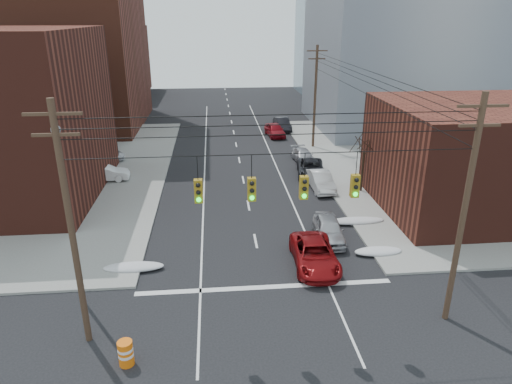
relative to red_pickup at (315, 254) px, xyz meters
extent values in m
plane|color=black|center=(-3.16, -8.54, -0.74)|extent=(160.00, 160.00, 0.00)
cube|color=gray|center=(23.84, 18.46, -0.66)|extent=(40.00, 40.00, 0.15)
cube|color=#602B1D|center=(-27.16, 39.46, 14.26)|extent=(24.00, 20.00, 30.00)
cube|color=#4C1F17|center=(-29.16, 65.46, 5.26)|extent=(22.00, 18.00, 12.00)
cube|color=gray|center=(18.84, 35.46, 11.76)|extent=(22.00, 20.00, 25.00)
cube|color=gray|center=(20.84, 61.46, 10.26)|extent=(20.00, 18.00, 22.00)
cube|color=#4C1F17|center=(14.84, 7.46, 3.26)|extent=(16.00, 12.00, 8.00)
cylinder|color=#473323|center=(-11.66, -5.54, 4.76)|extent=(0.28, 0.28, 11.00)
cube|color=#473323|center=(-11.66, -5.54, 9.66)|extent=(2.20, 0.12, 0.12)
cube|color=#473323|center=(-11.66, -5.54, 8.86)|extent=(1.80, 0.12, 0.12)
cylinder|color=#473323|center=(5.34, -5.54, 4.76)|extent=(0.28, 0.28, 11.00)
cube|color=#473323|center=(5.34, -5.54, 9.66)|extent=(2.20, 0.12, 0.12)
cube|color=#473323|center=(5.34, -5.54, 8.86)|extent=(1.80, 0.12, 0.12)
cylinder|color=#473323|center=(5.34, 25.46, 4.76)|extent=(0.28, 0.28, 11.00)
cube|color=#473323|center=(5.34, 25.46, 9.66)|extent=(2.20, 0.12, 0.12)
cube|color=#473323|center=(5.34, 25.46, 8.86)|extent=(1.80, 0.12, 0.12)
cylinder|color=black|center=(-3.16, -5.54, 7.86)|extent=(17.00, 0.04, 0.04)
cylinder|color=black|center=(-6.36, -5.54, 7.36)|extent=(0.03, 0.03, 1.00)
cube|color=olive|center=(-6.36, -5.54, 6.36)|extent=(0.35, 0.30, 1.00)
sphere|color=black|center=(-6.36, -5.71, 6.68)|extent=(0.20, 0.20, 0.20)
sphere|color=black|center=(-6.36, -5.71, 6.36)|extent=(0.20, 0.20, 0.20)
sphere|color=#0CE526|center=(-6.36, -5.71, 6.04)|extent=(0.20, 0.20, 0.20)
cylinder|color=black|center=(-4.16, -5.54, 7.36)|extent=(0.03, 0.03, 1.00)
cube|color=olive|center=(-4.16, -5.54, 6.36)|extent=(0.35, 0.30, 1.00)
sphere|color=black|center=(-4.16, -5.71, 6.68)|extent=(0.20, 0.20, 0.20)
sphere|color=black|center=(-4.16, -5.71, 6.36)|extent=(0.20, 0.20, 0.20)
sphere|color=#0CE526|center=(-4.16, -5.71, 6.04)|extent=(0.20, 0.20, 0.20)
cylinder|color=black|center=(-1.96, -5.54, 7.36)|extent=(0.03, 0.03, 1.00)
cube|color=olive|center=(-1.96, -5.54, 6.36)|extent=(0.35, 0.30, 1.00)
sphere|color=black|center=(-1.96, -5.71, 6.68)|extent=(0.20, 0.20, 0.20)
sphere|color=black|center=(-1.96, -5.71, 6.36)|extent=(0.20, 0.20, 0.20)
sphere|color=#0CE526|center=(-1.96, -5.71, 6.04)|extent=(0.20, 0.20, 0.20)
cylinder|color=black|center=(0.24, -5.54, 7.36)|extent=(0.03, 0.03, 1.00)
cube|color=olive|center=(0.24, -5.54, 6.36)|extent=(0.35, 0.30, 1.00)
sphere|color=black|center=(0.24, -5.71, 6.68)|extent=(0.20, 0.20, 0.20)
sphere|color=black|center=(0.24, -5.71, 6.36)|extent=(0.20, 0.20, 0.20)
sphere|color=#0CE526|center=(0.24, -5.71, 6.04)|extent=(0.20, 0.20, 0.20)
cylinder|color=gray|center=(-12.66, -2.54, 3.76)|extent=(0.18, 0.18, 9.00)
sphere|color=gray|center=(-12.66, -2.54, 8.36)|extent=(0.44, 0.44, 0.44)
cylinder|color=black|center=(6.44, 11.46, 1.01)|extent=(0.20, 0.20, 3.50)
cylinder|color=black|center=(6.82, 11.57, 3.34)|extent=(0.27, 0.82, 1.19)
cylinder|color=black|center=(6.66, 12.03, 3.42)|extent=(1.17, 0.54, 1.38)
cylinder|color=black|center=(6.01, 12.20, 3.45)|extent=(1.44, 1.00, 1.48)
cylinder|color=black|center=(6.04, 11.51, 3.34)|extent=(0.17, 0.84, 1.19)
cylinder|color=black|center=(5.99, 11.04, 3.42)|extent=(0.82, 0.99, 1.40)
cylinder|color=black|center=(6.50, 10.60, 3.45)|extent=(1.74, 0.21, 1.43)
cylinder|color=black|center=(6.77, 11.23, 3.34)|extent=(0.48, 0.73, 1.20)
ellipsoid|color=silver|center=(-10.56, 0.46, -0.53)|extent=(3.50, 1.08, 0.42)
ellipsoid|color=silver|center=(4.24, 0.96, -0.53)|extent=(3.00, 1.08, 0.42)
ellipsoid|color=silver|center=(4.24, 5.46, -0.53)|extent=(4.00, 1.08, 0.42)
imported|color=maroon|center=(0.00, 0.00, 0.00)|extent=(2.61, 5.38, 1.47)
imported|color=#A9A9AE|center=(1.64, 3.22, 0.02)|extent=(2.14, 4.57, 1.51)
imported|color=silver|center=(3.24, 12.44, 0.02)|extent=(1.74, 4.65, 1.52)
imported|color=black|center=(3.11, 15.94, -0.01)|extent=(3.10, 5.50, 1.45)
imported|color=#B3B3B8|center=(3.24, 20.26, -0.11)|extent=(2.17, 4.47, 1.25)
imported|color=maroon|center=(1.77, 30.88, 0.05)|extent=(2.43, 4.84, 1.58)
imported|color=black|center=(3.12, 34.00, 0.04)|extent=(1.92, 4.83, 1.56)
imported|color=silver|center=(-15.37, 15.96, 0.10)|extent=(4.30, 1.78, 1.38)
imported|color=silver|center=(-16.96, 21.86, 0.05)|extent=(4.80, 2.72, 1.27)
imported|color=black|center=(-20.45, 15.59, 0.11)|extent=(4.99, 2.38, 1.40)
imported|color=#ADADB2|center=(-21.49, 21.26, 0.07)|extent=(4.17, 2.84, 1.32)
cylinder|color=orange|center=(-9.66, -7.32, -0.16)|extent=(0.70, 0.70, 1.15)
cylinder|color=white|center=(-9.66, -7.32, 0.07)|extent=(0.71, 0.71, 0.14)
cylinder|color=white|center=(-9.66, -7.32, -0.22)|extent=(0.71, 0.71, 0.14)
camera|label=1|loc=(-5.64, -23.19, 13.12)|focal=32.00mm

